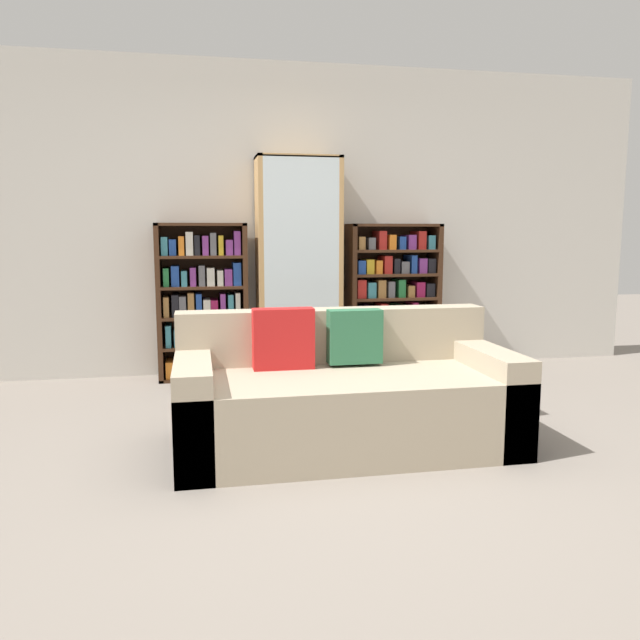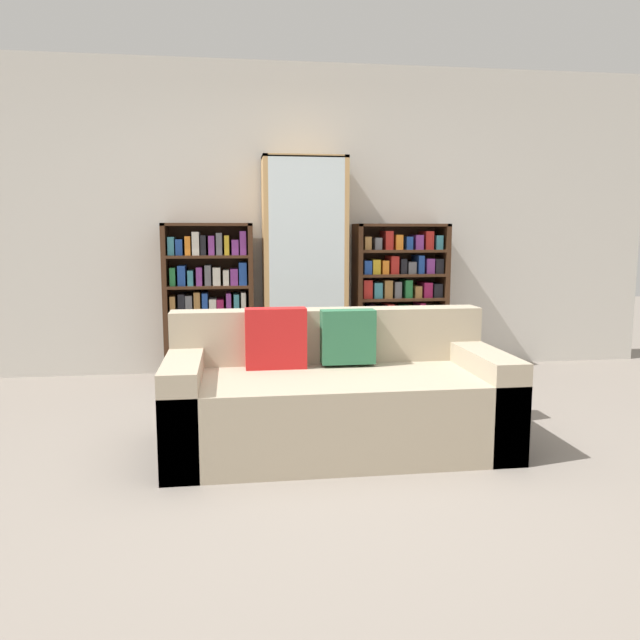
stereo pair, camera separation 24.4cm
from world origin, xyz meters
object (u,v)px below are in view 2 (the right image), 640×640
Objects in this scene: bookshelf_left at (210,303)px; bookshelf_right at (399,301)px; display_cabinet at (305,268)px; couch at (335,398)px; wine_bottle at (403,379)px.

bookshelf_left is 1.00× the size of bookshelf_right.
display_cabinet is (0.82, -0.02, 0.30)m from bookshelf_left.
bookshelf_left reaches higher than bookshelf_right.
bookshelf_right is at bearing 64.83° from couch.
bookshelf_left is 1.81m from wine_bottle.
display_cabinet reaches higher than wine_bottle.
couch reaches higher than wine_bottle.
couch is 2.09m from bookshelf_left.
bookshelf_left is at bearing 146.91° from wine_bottle.
wine_bottle is at bearing -55.70° from display_cabinet.
couch is at bearing -125.15° from wine_bottle.
display_cabinet is at bearing -1.19° from bookshelf_left.
bookshelf_left is at bearing 112.29° from couch.
couch is 2.14m from bookshelf_right.
bookshelf_right is 1.09m from wine_bottle.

